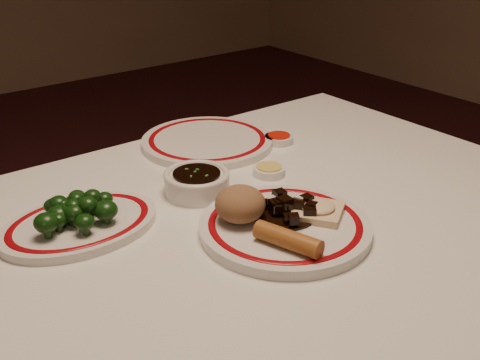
% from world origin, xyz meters
% --- Properties ---
extents(dining_table, '(1.20, 0.90, 0.75)m').
position_xyz_m(dining_table, '(0.00, 0.00, 0.66)').
color(dining_table, white).
rests_on(dining_table, ground).
extents(main_plate, '(0.34, 0.34, 0.02)m').
position_xyz_m(main_plate, '(0.01, -0.06, 0.76)').
color(main_plate, silver).
rests_on(main_plate, dining_table).
extents(rice_mound, '(0.08, 0.08, 0.06)m').
position_xyz_m(rice_mound, '(-0.05, -0.01, 0.80)').
color(rice_mound, '#8C6342').
rests_on(rice_mound, main_plate).
extents(spring_roll, '(0.06, 0.11, 0.03)m').
position_xyz_m(spring_roll, '(-0.04, -0.12, 0.78)').
color(spring_roll, '#A16127').
rests_on(spring_roll, main_plate).
extents(fried_wonton, '(0.11, 0.11, 0.02)m').
position_xyz_m(fried_wonton, '(0.07, -0.07, 0.78)').
color(fried_wonton, beige).
rests_on(fried_wonton, main_plate).
extents(stirfry_heap, '(0.11, 0.11, 0.03)m').
position_xyz_m(stirfry_heap, '(0.03, -0.04, 0.78)').
color(stirfry_heap, black).
rests_on(stirfry_heap, main_plate).
extents(broccoli_plate, '(0.27, 0.23, 0.02)m').
position_xyz_m(broccoli_plate, '(-0.25, 0.16, 0.76)').
color(broccoli_plate, silver).
rests_on(broccoli_plate, dining_table).
extents(broccoli_pile, '(0.15, 0.12, 0.05)m').
position_xyz_m(broccoli_pile, '(-0.26, 0.16, 0.79)').
color(broccoli_pile, '#23471C').
rests_on(broccoli_pile, broccoli_plate).
extents(soy_bowl, '(0.12, 0.12, 0.04)m').
position_xyz_m(soy_bowl, '(-0.03, 0.15, 0.77)').
color(soy_bowl, silver).
rests_on(soy_bowl, dining_table).
extents(sweet_sour_dish, '(0.06, 0.06, 0.02)m').
position_xyz_m(sweet_sour_dish, '(0.26, 0.24, 0.76)').
color(sweet_sour_dish, silver).
rests_on(sweet_sour_dish, dining_table).
extents(mustard_dish, '(0.06, 0.06, 0.02)m').
position_xyz_m(mustard_dish, '(0.13, 0.13, 0.76)').
color(mustard_dish, silver).
rests_on(mustard_dish, dining_table).
extents(far_plate, '(0.33, 0.33, 0.02)m').
position_xyz_m(far_plate, '(0.12, 0.33, 0.76)').
color(far_plate, silver).
rests_on(far_plate, dining_table).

